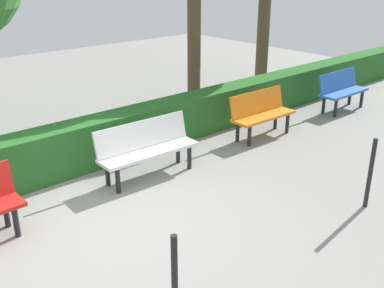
% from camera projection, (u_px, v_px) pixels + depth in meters
% --- Properties ---
extents(ground_plane, '(23.53, 23.53, 0.00)m').
position_uv_depth(ground_plane, '(108.00, 227.00, 5.74)').
color(ground_plane, gray).
extents(bench_blue, '(1.36, 0.48, 0.86)m').
position_uv_depth(bench_blue, '(342.00, 89.00, 10.10)').
color(bench_blue, blue).
rests_on(bench_blue, ground_plane).
extents(bench_orange, '(1.38, 0.51, 0.86)m').
position_uv_depth(bench_orange, '(261.00, 112.00, 8.55)').
color(bench_orange, orange).
rests_on(bench_orange, ground_plane).
extents(bench_white, '(1.64, 0.53, 0.86)m').
position_uv_depth(bench_white, '(147.00, 146.00, 6.96)').
color(bench_white, white).
rests_on(bench_white, ground_plane).
extents(hedge_row, '(19.53, 0.53, 0.78)m').
position_uv_depth(hedge_row, '(112.00, 137.00, 7.58)').
color(hedge_row, '#266023').
rests_on(hedge_row, ground_plane).
extents(railing_post_mid, '(0.06, 0.06, 1.00)m').
position_uv_depth(railing_post_mid, '(370.00, 173.00, 6.03)').
color(railing_post_mid, black).
rests_on(railing_post_mid, ground_plane).
extents(railing_post_far, '(0.06, 0.06, 1.00)m').
position_uv_depth(railing_post_far, '(175.00, 284.00, 3.97)').
color(railing_post_far, black).
rests_on(railing_post_far, ground_plane).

